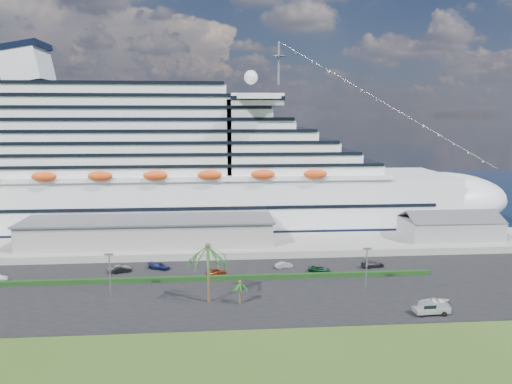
{
  "coord_description": "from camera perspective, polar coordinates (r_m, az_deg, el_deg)",
  "views": [
    {
      "loc": [
        -8.6,
        -81.65,
        33.17
      ],
      "look_at": [
        0.66,
        30.0,
        15.96
      ],
      "focal_mm": 35.0,
      "sensor_mm": 36.0,
      "label": 1
    }
  ],
  "objects": [
    {
      "name": "ground",
      "position": [
        88.55,
        1.21,
        -13.27
      ],
      "size": [
        420.0,
        420.0,
        0.0
      ],
      "primitive_type": "plane",
      "color": "#344C19",
      "rests_on": "ground"
    },
    {
      "name": "asphalt_lot",
      "position": [
        98.77,
        0.54,
        -10.86
      ],
      "size": [
        140.0,
        38.0,
        0.12
      ],
      "primitive_type": "cube",
      "color": "black",
      "rests_on": "ground"
    },
    {
      "name": "wharf",
      "position": [
        126.15,
        -0.68,
        -6.09
      ],
      "size": [
        240.0,
        20.0,
        1.8
      ],
      "primitive_type": "cube",
      "color": "gray",
      "rests_on": "ground"
    },
    {
      "name": "water",
      "position": [
        214.41,
        -2.38,
        -0.17
      ],
      "size": [
        420.0,
        160.0,
        0.02
      ],
      "primitive_type": "cube",
      "color": "black",
      "rests_on": "ground"
    },
    {
      "name": "cruise_ship",
      "position": [
        147.15,
        -9.76,
        2.18
      ],
      "size": [
        191.0,
        38.0,
        54.0
      ],
      "color": "silver",
      "rests_on": "ground"
    },
    {
      "name": "terminal_building",
      "position": [
        125.94,
        -12.13,
        -4.39
      ],
      "size": [
        61.0,
        15.0,
        6.3
      ],
      "color": "gray",
      "rests_on": "wharf"
    },
    {
      "name": "port_shed",
      "position": [
        138.92,
        21.3,
        -3.83
      ],
      "size": [
        24.0,
        12.31,
        7.37
      ],
      "color": "gray",
      "rests_on": "wharf"
    },
    {
      "name": "hedge",
      "position": [
        102.95,
        -4.22,
        -9.75
      ],
      "size": [
        88.0,
        1.1,
        0.9
      ],
      "primitive_type": "cube",
      "color": "black",
      "rests_on": "asphalt_lot"
    },
    {
      "name": "lamp_post_left",
      "position": [
        95.86,
        -16.38,
        -8.51
      ],
      "size": [
        1.6,
        0.35,
        8.27
      ],
      "color": "gray",
      "rests_on": "asphalt_lot"
    },
    {
      "name": "lamp_post_right",
      "position": [
        98.13,
        12.54,
        -7.96
      ],
      "size": [
        1.6,
        0.35,
        8.27
      ],
      "color": "gray",
      "rests_on": "asphalt_lot"
    },
    {
      "name": "palm_tall",
      "position": [
        88.95,
        -5.51,
        -6.94
      ],
      "size": [
        8.82,
        8.82,
        11.13
      ],
      "color": "#47301E",
      "rests_on": "ground"
    },
    {
      "name": "palm_short",
      "position": [
        89.27,
        -1.87,
        -10.57
      ],
      "size": [
        3.53,
        3.53,
        4.56
      ],
      "color": "#47301E",
      "rests_on": "ground"
    },
    {
      "name": "parked_car_1",
      "position": [
        110.83,
        -15.1,
        -8.59
      ],
      "size": [
        4.06,
        2.69,
        1.26
      ],
      "primitive_type": "imported",
      "rotation": [
        0.0,
        0.0,
        1.96
      ],
      "color": "black",
      "rests_on": "asphalt_lot"
    },
    {
      "name": "parked_car_2",
      "position": [
        112.04,
        -15.32,
        -8.39
      ],
      "size": [
        5.28,
        3.91,
        1.33
      ],
      "primitive_type": "imported",
      "rotation": [
        0.0,
        0.0,
        1.97
      ],
      "color": "gray",
      "rests_on": "asphalt_lot"
    },
    {
      "name": "parked_car_3",
      "position": [
        111.5,
        -11.01,
        -8.3
      ],
      "size": [
        5.16,
        3.77,
        1.39
      ],
      "primitive_type": "imported",
      "rotation": [
        0.0,
        0.0,
        1.14
      ],
      "color": "#11163C",
      "rests_on": "asphalt_lot"
    },
    {
      "name": "parked_car_4",
      "position": [
        105.85,
        -4.59,
        -9.08
      ],
      "size": [
        4.61,
        3.36,
        1.46
      ],
      "primitive_type": "imported",
      "rotation": [
        0.0,
        0.0,
        2.0
      ],
      "color": "maroon",
      "rests_on": "asphalt_lot"
    },
    {
      "name": "parked_car_5",
      "position": [
        110.42,
        3.22,
        -8.34
      ],
      "size": [
        4.2,
        2.49,
        1.31
      ],
      "primitive_type": "imported",
      "rotation": [
        0.0,
        0.0,
        1.87
      ],
      "color": "#97999E",
      "rests_on": "asphalt_lot"
    },
    {
      "name": "parked_car_6",
      "position": [
        108.19,
        7.27,
        -8.76
      ],
      "size": [
        5.19,
        3.77,
        1.31
      ],
      "primitive_type": "imported",
      "rotation": [
        0.0,
        0.0,
        1.19
      ],
      "color": "black",
      "rests_on": "asphalt_lot"
    },
    {
      "name": "parked_car_7",
      "position": [
        113.75,
        13.18,
        -8.0
      ],
      "size": [
        5.54,
        3.17,
        1.51
      ],
      "primitive_type": "imported",
      "rotation": [
        0.0,
        0.0,
        1.79
      ],
      "color": "black",
      "rests_on": "asphalt_lot"
    },
    {
      "name": "pickup_truck",
      "position": [
        90.58,
        19.35,
        -12.4
      ],
      "size": [
        6.07,
        2.5,
        2.11
      ],
      "color": "black",
      "rests_on": "asphalt_lot"
    },
    {
      "name": "boat_trailer",
      "position": [
        93.72,
        19.9,
        -11.72
      ],
      "size": [
        6.19,
        4.56,
        1.72
      ],
      "color": "gray",
      "rests_on": "asphalt_lot"
    }
  ]
}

